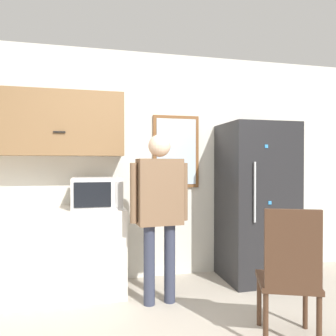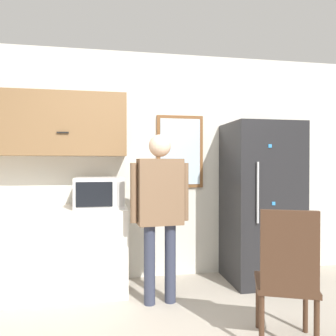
% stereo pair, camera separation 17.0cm
% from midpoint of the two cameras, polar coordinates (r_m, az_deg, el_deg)
% --- Properties ---
extents(back_wall, '(6.00, 0.06, 2.70)m').
position_cam_midpoint_polar(back_wall, '(3.95, -4.04, 0.50)').
color(back_wall, silver).
rests_on(back_wall, ground_plane).
extents(counter, '(2.04, 0.64, 0.90)m').
position_cam_midpoint_polar(counter, '(3.76, -22.02, -13.42)').
color(counter, silver).
rests_on(counter, ground_plane).
extents(upper_cabinets, '(2.04, 0.36, 0.69)m').
position_cam_midpoint_polar(upper_cabinets, '(3.82, -21.67, 7.15)').
color(upper_cabinets, olive).
extents(microwave, '(0.52, 0.43, 0.32)m').
position_cam_midpoint_polar(microwave, '(3.57, -10.50, -4.22)').
color(microwave, white).
rests_on(microwave, counter).
extents(person, '(0.58, 0.25, 1.65)m').
position_cam_midpoint_polar(person, '(3.21, 0.11, -5.72)').
color(person, '#33384C').
rests_on(person, ground_plane).
extents(refrigerator, '(0.79, 0.73, 1.84)m').
position_cam_midpoint_polar(refrigerator, '(4.01, 17.04, -5.69)').
color(refrigerator, '#232326').
rests_on(refrigerator, ground_plane).
extents(chair, '(0.56, 0.56, 1.04)m').
position_cam_midpoint_polar(chair, '(2.71, 21.78, -16.72)').
color(chair, '#472D1E').
rests_on(chair, ground_plane).
extents(window, '(0.57, 0.05, 0.88)m').
position_cam_midpoint_polar(window, '(4.00, 3.31, 2.87)').
color(window, brown).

